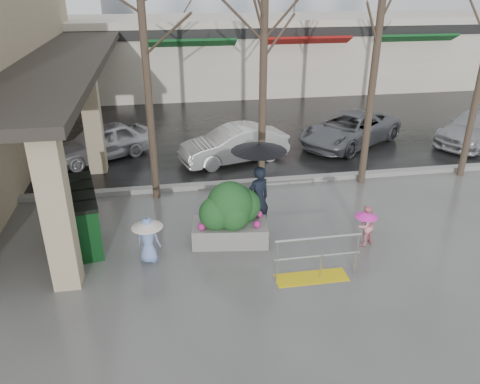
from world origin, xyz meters
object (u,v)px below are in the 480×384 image
object	(u,v)px
child_pink	(365,223)
news_boxes	(86,214)
child_blue	(148,235)
tree_mideast	(380,22)
car_d	(477,127)
handrail	(315,263)
car_a	(100,142)
tree_midwest	(265,9)
woman	(258,179)
car_c	(350,129)
tree_west	(142,17)
car_b	(234,144)
planter	(230,214)

from	to	relation	value
child_pink	news_boxes	size ratio (longest dim) A/B	0.42
child_blue	child_pink	bearing A→B (deg)	-161.09
tree_mideast	car_d	xyz separation A→B (m)	(6.03, 2.97, -4.23)
handrail	car_a	distance (m)	9.93
tree_midwest	handrail	bearing A→B (deg)	-88.09
tree_midwest	woman	bearing A→B (deg)	-104.08
handrail	child_pink	xyz separation A→B (m)	(1.64, 1.16, 0.21)
car_a	tree_mideast	bearing A→B (deg)	36.38
woman	news_boxes	xyz separation A→B (m)	(-4.28, 0.31, -0.78)
woman	car_c	bearing A→B (deg)	-151.69
car_c	child_pink	bearing A→B (deg)	-52.18
tree_west	car_b	distance (m)	5.83
car_d	tree_midwest	bearing A→B (deg)	-105.18
handrail	tree_midwest	bearing A→B (deg)	91.91
tree_west	planter	bearing A→B (deg)	-58.73
tree_mideast	woman	bearing A→B (deg)	-147.53
child_blue	car_d	world-z (taller)	car_d
tree_mideast	car_a	xyz separation A→B (m)	(-8.41, 3.61, -4.23)
child_blue	car_d	distance (m)	14.27
car_b	car_d	size ratio (longest dim) A/B	0.88
woman	car_a	bearing A→B (deg)	-76.43
tree_mideast	woman	distance (m)	5.76
woman	car_c	distance (m)	7.89
woman	planter	size ratio (longest dim) A/B	1.24
car_a	car_d	world-z (taller)	same
tree_mideast	car_c	world-z (taller)	tree_mideast
tree_west	car_b	xyz separation A→B (m)	(2.77, 2.55, -4.45)
child_pink	car_b	distance (m)	6.57
handrail	tree_mideast	xyz separation A→B (m)	(3.14, 4.80, 4.48)
news_boxes	tree_midwest	bearing A→B (deg)	13.57
handrail	child_blue	xyz separation A→B (m)	(-3.55, 1.30, 0.31)
handrail	child_blue	bearing A→B (deg)	159.88
tree_midwest	car_b	size ratio (longest dim) A/B	1.83
news_boxes	child_pink	bearing A→B (deg)	-22.68
tree_midwest	car_d	world-z (taller)	tree_midwest
tree_west	child_blue	world-z (taller)	tree_west
car_c	handrail	bearing A→B (deg)	-59.34
woman	car_d	size ratio (longest dim) A/B	0.56
tree_mideast	handrail	bearing A→B (deg)	-123.19
tree_west	tree_mideast	size ratio (longest dim) A/B	1.05
tree_midwest	car_a	xyz separation A→B (m)	(-5.11, 3.61, -4.60)
child_pink	news_boxes	bearing A→B (deg)	-36.37
car_d	planter	bearing A→B (deg)	-93.99
tree_west	handrail	bearing A→B (deg)	-55.01
woman	tree_west	bearing A→B (deg)	-66.86
handrail	car_a	size ratio (longest dim) A/B	0.51
child_pink	planter	xyz separation A→B (m)	(-3.21, 0.69, 0.18)
tree_west	car_c	bearing A→B (deg)	25.61
tree_west	news_boxes	xyz separation A→B (m)	(-1.70, -2.19, -4.41)
tree_mideast	tree_west	bearing A→B (deg)	-180.00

